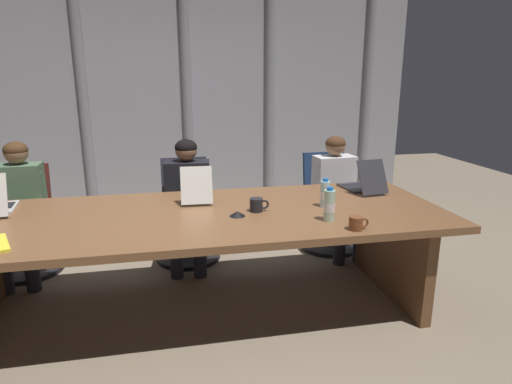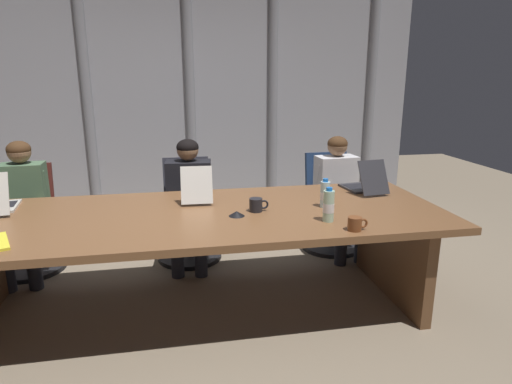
{
  "view_description": "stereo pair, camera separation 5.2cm",
  "coord_description": "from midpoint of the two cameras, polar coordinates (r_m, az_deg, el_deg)",
  "views": [
    {
      "loc": [
        -0.17,
        -2.9,
        1.69
      ],
      "look_at": [
        0.45,
        0.12,
        0.86
      ],
      "focal_mm": 30.52,
      "sensor_mm": 36.0,
      "label": 1
    },
    {
      "loc": [
        -0.12,
        -2.91,
        1.69
      ],
      "look_at": [
        0.45,
        0.12,
        0.86
      ],
      "focal_mm": 30.52,
      "sensor_mm": 36.0,
      "label": 2
    }
  ],
  "objects": [
    {
      "name": "person_center",
      "position": [
        4.23,
        10.31,
        0.51
      ],
      "size": [
        0.42,
        0.57,
        1.13
      ],
      "rotation": [
        0.0,
        0.0,
        -1.49
      ],
      "color": "silver",
      "rests_on": "ground_plane"
    },
    {
      "name": "office_chair_left_end",
      "position": [
        4.37,
        -28.37,
        -4.69
      ],
      "size": [
        0.6,
        0.6,
        0.92
      ],
      "rotation": [
        0.0,
        0.0,
        -1.53
      ],
      "color": "#511E19",
      "rests_on": "ground_plane"
    },
    {
      "name": "curtain_backdrop",
      "position": [
        5.4,
        -10.27,
        11.74
      ],
      "size": [
        5.72,
        0.17,
        2.8
      ],
      "color": "#9999A0",
      "rests_on": "ground_plane"
    },
    {
      "name": "conference_mic_left_side",
      "position": [
        2.97,
        -2.97,
        -2.86
      ],
      "size": [
        0.11,
        0.11,
        0.03
      ],
      "primitive_type": "cone",
      "color": "black",
      "rests_on": "conference_table"
    },
    {
      "name": "water_bottle_secondary",
      "position": [
        3.19,
        8.56,
        -0.27
      ],
      "size": [
        0.07,
        0.07,
        0.21
      ],
      "color": "silver",
      "rests_on": "conference_table"
    },
    {
      "name": "laptop_center",
      "position": [
        3.72,
        13.35,
        1.01
      ],
      "size": [
        0.29,
        0.45,
        0.28
      ],
      "rotation": [
        0.0,
        0.0,
        1.69
      ],
      "color": "#2D2D33",
      "rests_on": "conference_table"
    },
    {
      "name": "office_chair_center",
      "position": [
        4.44,
        9.18,
        -2.64
      ],
      "size": [
        0.6,
        0.6,
        0.94
      ],
      "rotation": [
        0.0,
        0.0,
        -1.54
      ],
      "color": "navy",
      "rests_on": "ground_plane"
    },
    {
      "name": "ground_plane",
      "position": [
        3.37,
        -7.91,
        -15.2
      ],
      "size": [
        11.44,
        11.44,
        0.0
      ],
      "primitive_type": "plane",
      "color": "#7F705B"
    },
    {
      "name": "water_bottle_primary",
      "position": [
        2.89,
        9.08,
        -1.78
      ],
      "size": [
        0.07,
        0.07,
        0.23
      ],
      "color": "#ADD1B2",
      "rests_on": "conference_table"
    },
    {
      "name": "conference_table",
      "position": [
        3.11,
        -8.31,
        -5.55
      ],
      "size": [
        3.53,
        1.27,
        0.76
      ],
      "color": "brown",
      "rests_on": "ground_plane"
    },
    {
      "name": "coffee_mug_near",
      "position": [
        2.77,
        12.5,
        -4.02
      ],
      "size": [
        0.13,
        0.09,
        0.09
      ],
      "color": "brown",
      "rests_on": "conference_table"
    },
    {
      "name": "office_chair_left_mid",
      "position": [
        4.17,
        -9.4,
        -3.85
      ],
      "size": [
        0.6,
        0.6,
        0.93
      ],
      "rotation": [
        0.0,
        0.0,
        -1.57
      ],
      "color": "#2D2D38",
      "rests_on": "ground_plane"
    },
    {
      "name": "person_left_end",
      "position": [
        4.12,
        -28.87,
        -1.35
      ],
      "size": [
        0.37,
        0.55,
        1.16
      ],
      "rotation": [
        0.0,
        0.0,
        -1.53
      ],
      "color": "#4C6B4C",
      "rests_on": "ground_plane"
    },
    {
      "name": "laptop_left_mid",
      "position": [
        3.38,
        -8.24,
        -0.11
      ],
      "size": [
        0.25,
        0.41,
        0.28
      ],
      "rotation": [
        0.0,
        0.0,
        1.53
      ],
      "color": "beige",
      "rests_on": "conference_table"
    },
    {
      "name": "coffee_mug_far",
      "position": [
        3.06,
        -0.38,
        -1.7
      ],
      "size": [
        0.14,
        0.09,
        0.1
      ],
      "color": "black",
      "rests_on": "conference_table"
    },
    {
      "name": "person_left_mid",
      "position": [
        3.93,
        -9.35,
        -0.4
      ],
      "size": [
        0.45,
        0.57,
        1.14
      ],
      "rotation": [
        0.0,
        0.0,
        -1.66
      ],
      "color": "black",
      "rests_on": "ground_plane"
    }
  ]
}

